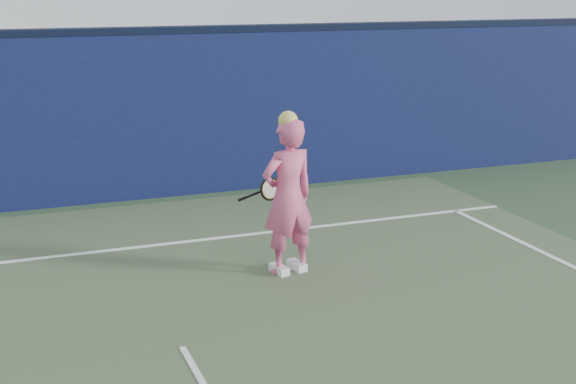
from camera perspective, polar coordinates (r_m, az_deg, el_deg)
name	(u,v)px	position (r m, az deg, el deg)	size (l,w,h in m)	color
backstop_wall	(93,120)	(12.40, -13.69, 5.01)	(24.00, 0.40, 2.50)	#0C1337
wall_cap	(88,32)	(12.26, -14.06, 11.01)	(24.00, 0.42, 0.10)	black
player	(288,196)	(9.06, 0.00, -0.30)	(0.73, 0.56, 1.88)	#D95483
racket	(268,190)	(9.39, -1.43, 0.17)	(0.54, 0.13, 0.29)	black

